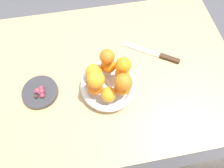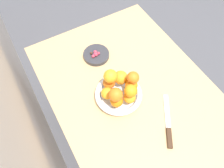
# 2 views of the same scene
# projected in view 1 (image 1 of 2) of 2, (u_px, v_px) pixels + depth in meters

# --- Properties ---
(ground_plane) EXTENTS (6.00, 6.00, 0.00)m
(ground_plane) POSITION_uv_depth(u_px,v_px,m) (111.00, 113.00, 1.43)
(ground_plane) COLOR #4C4C51
(dining_table) EXTENTS (1.10, 0.76, 0.74)m
(dining_table) POSITION_uv_depth(u_px,v_px,m) (111.00, 79.00, 0.84)
(dining_table) COLOR tan
(dining_table) RESTS_ON ground_plane
(fruit_bowl) EXTENTS (0.23, 0.23, 0.04)m
(fruit_bowl) POSITION_uv_depth(u_px,v_px,m) (109.00, 85.00, 0.70)
(fruit_bowl) COLOR silver
(fruit_bowl) RESTS_ON dining_table
(candy_dish) EXTENTS (0.14, 0.14, 0.02)m
(candy_dish) POSITION_uv_depth(u_px,v_px,m) (40.00, 92.00, 0.70)
(candy_dish) COLOR #333338
(candy_dish) RESTS_ON dining_table
(orange_0) EXTENTS (0.06, 0.06, 0.06)m
(orange_0) POSITION_uv_depth(u_px,v_px,m) (122.00, 73.00, 0.67)
(orange_0) COLOR orange
(orange_0) RESTS_ON fruit_bowl
(orange_1) EXTENTS (0.06, 0.06, 0.06)m
(orange_1) POSITION_uv_depth(u_px,v_px,m) (108.00, 66.00, 0.69)
(orange_1) COLOR orange
(orange_1) RESTS_ON fruit_bowl
(orange_2) EXTENTS (0.07, 0.07, 0.07)m
(orange_2) POSITION_uv_depth(u_px,v_px,m) (94.00, 73.00, 0.67)
(orange_2) COLOR orange
(orange_2) RESTS_ON fruit_bowl
(orange_3) EXTENTS (0.06, 0.06, 0.06)m
(orange_3) POSITION_uv_depth(u_px,v_px,m) (95.00, 87.00, 0.65)
(orange_3) COLOR orange
(orange_3) RESTS_ON fruit_bowl
(orange_4) EXTENTS (0.06, 0.06, 0.06)m
(orange_4) POSITION_uv_depth(u_px,v_px,m) (108.00, 94.00, 0.64)
(orange_4) COLOR orange
(orange_4) RESTS_ON fruit_bowl
(orange_5) EXTENTS (0.06, 0.06, 0.06)m
(orange_5) POSITION_uv_depth(u_px,v_px,m) (122.00, 87.00, 0.65)
(orange_5) COLOR orange
(orange_5) RESTS_ON fruit_bowl
(orange_6) EXTENTS (0.06, 0.06, 0.06)m
(orange_6) POSITION_uv_depth(u_px,v_px,m) (107.00, 57.00, 0.63)
(orange_6) COLOR orange
(orange_6) RESTS_ON orange_1
(orange_7) EXTENTS (0.06, 0.06, 0.06)m
(orange_7) POSITION_uv_depth(u_px,v_px,m) (96.00, 79.00, 0.59)
(orange_7) COLOR orange
(orange_7) RESTS_ON orange_3
(orange_8) EXTENTS (0.06, 0.06, 0.06)m
(orange_8) POSITION_uv_depth(u_px,v_px,m) (123.00, 65.00, 0.62)
(orange_8) COLOR orange
(orange_8) RESTS_ON orange_0
(orange_9) EXTENTS (0.06, 0.06, 0.06)m
(orange_9) POSITION_uv_depth(u_px,v_px,m) (124.00, 82.00, 0.59)
(orange_9) COLOR orange
(orange_9) RESTS_ON orange_5
(candy_ball_0) EXTENTS (0.01, 0.01, 0.01)m
(candy_ball_0) POSITION_uv_depth(u_px,v_px,m) (36.00, 96.00, 0.68)
(candy_ball_0) COLOR #472819
(candy_ball_0) RESTS_ON candy_dish
(candy_ball_1) EXTENTS (0.01, 0.01, 0.01)m
(candy_ball_1) POSITION_uv_depth(u_px,v_px,m) (40.00, 93.00, 0.68)
(candy_ball_1) COLOR #8C4C99
(candy_ball_1) RESTS_ON candy_dish
(candy_ball_2) EXTENTS (0.02, 0.02, 0.02)m
(candy_ball_2) POSITION_uv_depth(u_px,v_px,m) (42.00, 91.00, 0.68)
(candy_ball_2) COLOR #C6384C
(candy_ball_2) RESTS_ON candy_dish
(candy_ball_3) EXTENTS (0.02, 0.02, 0.02)m
(candy_ball_3) POSITION_uv_depth(u_px,v_px,m) (36.00, 91.00, 0.68)
(candy_ball_3) COLOR #8C4C99
(candy_ball_3) RESTS_ON candy_dish
(candy_ball_4) EXTENTS (0.01, 0.01, 0.01)m
(candy_ball_4) POSITION_uv_depth(u_px,v_px,m) (38.00, 91.00, 0.69)
(candy_ball_4) COLOR gold
(candy_ball_4) RESTS_ON candy_dish
(candy_ball_5) EXTENTS (0.02, 0.02, 0.02)m
(candy_ball_5) POSITION_uv_depth(u_px,v_px,m) (41.00, 88.00, 0.69)
(candy_ball_5) COLOR #C6384C
(candy_ball_5) RESTS_ON candy_dish
(candy_ball_6) EXTENTS (0.02, 0.02, 0.02)m
(candy_ball_6) POSITION_uv_depth(u_px,v_px,m) (42.00, 95.00, 0.68)
(candy_ball_6) COLOR #C6384C
(candy_ball_6) RESTS_ON candy_dish
(candy_ball_7) EXTENTS (0.02, 0.02, 0.02)m
(candy_ball_7) POSITION_uv_depth(u_px,v_px,m) (38.00, 91.00, 0.68)
(candy_ball_7) COLOR #C6384C
(candy_ball_7) RESTS_ON candy_dish
(knife) EXTENTS (0.23, 0.16, 0.01)m
(knife) POSITION_uv_depth(u_px,v_px,m) (156.00, 54.00, 0.78)
(knife) COLOR #3F2819
(knife) RESTS_ON dining_table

